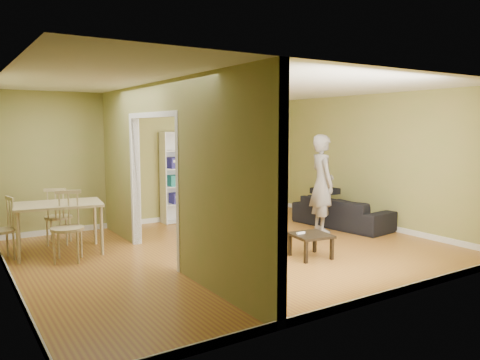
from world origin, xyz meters
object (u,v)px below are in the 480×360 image
at_px(sofa, 342,208).
at_px(person, 322,175).
at_px(bookshelf, 179,177).
at_px(chair_far, 58,215).
at_px(chair_near, 67,227).
at_px(dining_table, 59,208).
at_px(coffee_table, 311,237).

relative_size(sofa, person, 0.93).
xyz_separation_m(bookshelf, chair_far, (-2.53, -0.64, -0.45)).
bearing_deg(chair_near, person, 15.08).
distance_m(sofa, dining_table, 5.21).
bearing_deg(person, chair_near, 102.11).
relative_size(person, chair_near, 2.07).
bearing_deg(coffee_table, chair_near, 150.59).
bearing_deg(chair_near, coffee_table, -7.41).
bearing_deg(sofa, chair_near, 77.70).
xyz_separation_m(chair_near, chair_far, (0.11, 1.16, -0.03)).
distance_m(coffee_table, chair_near, 3.60).
distance_m(sofa, bookshelf, 3.37).
distance_m(coffee_table, dining_table, 3.90).
distance_m(dining_table, chair_far, 0.69).
distance_m(bookshelf, dining_table, 2.95).
relative_size(coffee_table, dining_table, 0.43).
height_order(sofa, person, person).
height_order(sofa, chair_far, chair_far).
relative_size(person, dining_table, 1.69).
xyz_separation_m(person, chair_near, (-4.46, 0.54, -0.55)).
bearing_deg(coffee_table, chair_far, 135.92).
height_order(bookshelf, chair_far, bookshelf).
relative_size(bookshelf, chair_near, 1.80).
relative_size(chair_near, chair_far, 1.07).
bearing_deg(coffee_table, person, 42.48).
xyz_separation_m(person, coffee_table, (-1.33, -1.22, -0.76)).
distance_m(sofa, chair_far, 5.25).
height_order(person, chair_far, person).
distance_m(bookshelf, chair_far, 2.65).
bearing_deg(coffee_table, dining_table, 143.89).
bearing_deg(person, bookshelf, 56.86).
relative_size(sofa, dining_table, 1.57).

